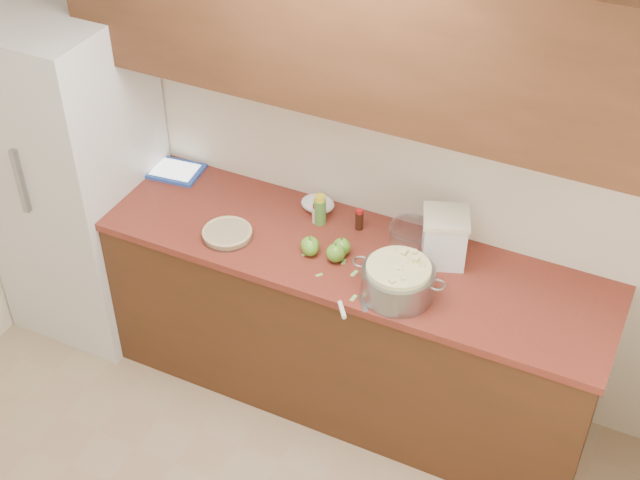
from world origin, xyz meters
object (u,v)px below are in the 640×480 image
at_px(pie, 227,233).
at_px(flour_canister, 444,237).
at_px(colander, 398,281).
at_px(tablet, 175,171).

bearing_deg(pie, flour_canister, 16.35).
distance_m(pie, colander, 0.87).
bearing_deg(pie, colander, -1.78).
xyz_separation_m(pie, colander, (0.86, -0.03, 0.06)).
distance_m(colander, flour_canister, 0.33).
bearing_deg(tablet, flour_canister, -8.85).
height_order(pie, flour_canister, flour_canister).
height_order(colander, tablet, colander).
relative_size(pie, flour_canister, 0.94).
relative_size(flour_canister, tablet, 0.89).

